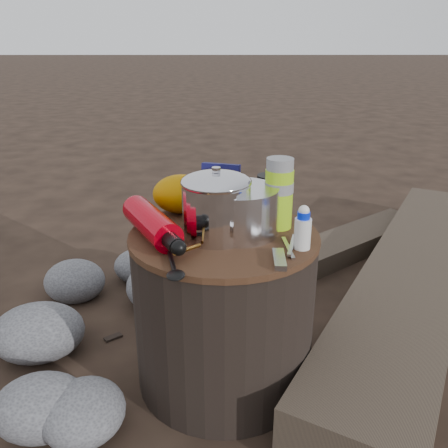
{
  "coord_description": "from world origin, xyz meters",
  "views": [
    {
      "loc": [
        -0.01,
        -1.13,
        0.93
      ],
      "look_at": [
        0.0,
        0.0,
        0.48
      ],
      "focal_mm": 37.78,
      "sensor_mm": 36.0,
      "label": 1
    }
  ],
  "objects_px": {
    "log_main": "(414,279)",
    "thermos": "(279,194)",
    "travel_mug": "(270,194)",
    "stump": "(224,309)",
    "camping_pot": "(216,205)",
    "fuel_bottle": "(152,223)"
  },
  "relations": [
    {
      "from": "stump",
      "to": "log_main",
      "type": "relative_size",
      "value": 0.26
    },
    {
      "from": "fuel_bottle",
      "to": "camping_pot",
      "type": "bearing_deg",
      "value": -27.4
    },
    {
      "from": "travel_mug",
      "to": "stump",
      "type": "bearing_deg",
      "value": -129.76
    },
    {
      "from": "fuel_bottle",
      "to": "thermos",
      "type": "relative_size",
      "value": 1.68
    },
    {
      "from": "travel_mug",
      "to": "thermos",
      "type": "bearing_deg",
      "value": -84.55
    },
    {
      "from": "stump",
      "to": "travel_mug",
      "type": "bearing_deg",
      "value": 50.24
    },
    {
      "from": "stump",
      "to": "camping_pot",
      "type": "relative_size",
      "value": 2.85
    },
    {
      "from": "fuel_bottle",
      "to": "thermos",
      "type": "bearing_deg",
      "value": -16.28
    },
    {
      "from": "stump",
      "to": "fuel_bottle",
      "type": "xyz_separation_m",
      "value": [
        -0.18,
        -0.02,
        0.26
      ]
    },
    {
      "from": "fuel_bottle",
      "to": "travel_mug",
      "type": "height_order",
      "value": "travel_mug"
    },
    {
      "from": "camping_pot",
      "to": "travel_mug",
      "type": "height_order",
      "value": "camping_pot"
    },
    {
      "from": "log_main",
      "to": "camping_pot",
      "type": "height_order",
      "value": "camping_pot"
    },
    {
      "from": "log_main",
      "to": "camping_pot",
      "type": "relative_size",
      "value": 11.1
    },
    {
      "from": "log_main",
      "to": "travel_mug",
      "type": "relative_size",
      "value": 17.3
    },
    {
      "from": "camping_pot",
      "to": "thermos",
      "type": "height_order",
      "value": "thermos"
    },
    {
      "from": "log_main",
      "to": "fuel_bottle",
      "type": "distance_m",
      "value": 1.09
    },
    {
      "from": "camping_pot",
      "to": "fuel_bottle",
      "type": "distance_m",
      "value": 0.17
    },
    {
      "from": "log_main",
      "to": "thermos",
      "type": "distance_m",
      "value": 0.84
    },
    {
      "from": "fuel_bottle",
      "to": "travel_mug",
      "type": "xyz_separation_m",
      "value": [
        0.32,
        0.18,
        0.02
      ]
    },
    {
      "from": "stump",
      "to": "fuel_bottle",
      "type": "relative_size",
      "value": 1.57
    },
    {
      "from": "log_main",
      "to": "thermos",
      "type": "xyz_separation_m",
      "value": [
        -0.58,
        -0.39,
        0.47
      ]
    },
    {
      "from": "stump",
      "to": "thermos",
      "type": "height_order",
      "value": "thermos"
    }
  ]
}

